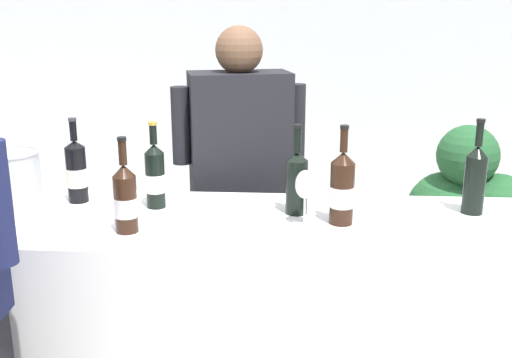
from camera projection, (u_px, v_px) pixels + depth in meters
The scene contains 12 objects.
wall_back at pixel (261, 57), 4.51m from camera, with size 8.00×0.10×2.80m, color silver.
counter at pixel (221, 346), 2.25m from camera, with size 2.52×0.65×1.02m, color white.
wine_bottle_0 at pixel (155, 176), 2.21m from camera, with size 0.07×0.07×0.33m.
wine_bottle_1 at pixel (297, 181), 2.14m from camera, with size 0.08×0.08×0.33m.
wine_bottle_2 at pixel (475, 178), 2.14m from camera, with size 0.08×0.08×0.35m.
wine_bottle_3 at pixel (77, 171), 2.28m from camera, with size 0.08×0.08×0.33m.
wine_bottle_4 at pixel (342, 189), 2.04m from camera, with size 0.08×0.08×0.35m.
wine_bottle_5 at pixel (125, 199), 1.96m from camera, with size 0.08×0.08×0.32m.
wine_glass at pixel (305, 187), 2.02m from camera, with size 0.07×0.07×0.19m.
ice_bucket at pixel (7, 180), 2.20m from camera, with size 0.24×0.24×0.22m.
person_server at pixel (240, 216), 2.75m from camera, with size 0.58×0.34×1.68m.
potted_shrub at pixel (468, 220), 3.16m from camera, with size 0.66×0.54×1.18m.
Camera 1 is at (0.26, -1.98, 1.73)m, focal length 41.67 mm.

